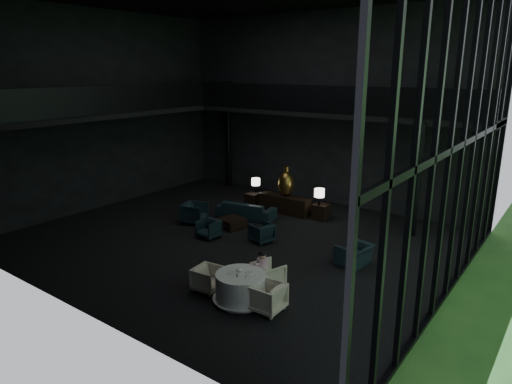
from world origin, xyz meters
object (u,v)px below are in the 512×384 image
Objects in this scene: lounge_armchair_south at (209,229)px; dining_chair_north at (268,274)px; dining_table at (241,289)px; bronze_urn at (286,183)px; side_table_right at (321,212)px; dining_chair_east at (267,296)px; table_lamp_left at (256,182)px; child at (262,262)px; lounge_armchair_east at (262,233)px; dining_chair_west at (208,279)px; sofa at (246,206)px; lounge_armchair_west at (195,211)px; console at (284,204)px; side_table_left at (252,200)px; window_armchair at (354,252)px; table_lamp_right at (319,194)px; coffee_table at (232,223)px.

lounge_armchair_south is 0.89× the size of dining_chair_north.
dining_chair_north is (0.09, 1.09, 0.03)m from dining_table.
bronze_urn is 1.85m from side_table_right.
dining_chair_east reaches higher than lounge_armchair_south.
table_lamp_left is 1.02× the size of child.
side_table_right is 7.31m from dining_chair_east.
dining_chair_west is (0.90, -3.69, 0.01)m from lounge_armchair_east.
sofa is (0.76, -1.67, -0.51)m from table_lamp_left.
console is at bearing -52.62° from lounge_armchair_west.
lounge_armchair_south is (1.04, -3.92, 0.04)m from side_table_left.
dining_chair_north is (4.80, -5.92, -0.64)m from table_lamp_left.
window_armchair is 1.28× the size of dining_chair_north.
side_table_left is 0.61× the size of window_armchair.
bronze_urn reaches higher than side_table_right.
bronze_urn is 1.30× the size of window_armchair.
console is at bearing 83.57° from lounge_armchair_south.
side_table_right is 7.11m from dining_table.
window_armchair is at bearing -46.49° from table_lamp_right.
dining_table is at bearing 88.57° from child.
table_lamp_right reaches higher than lounge_armchair_east.
lounge_armchair_east is (1.13, -3.26, -0.90)m from bronze_urn.
dining_chair_north is (4.80, -5.68, 0.08)m from side_table_left.
bronze_urn is 1.97× the size of side_table_right.
console is 3.45× the size of lounge_armchair_east.
side_table_right is 0.63× the size of lounge_armchair_west.
dining_table is at bearing -77.80° from side_table_right.
lounge_armchair_south is (-2.16, -3.93, -0.76)m from table_lamp_right.
lounge_armchair_west reaches higher than side_table_right.
side_table_right is at bearing 5.61° from console.
window_armchair is at bearing -48.04° from side_table_right.
dining_chair_east is (-0.57, -3.74, -0.01)m from window_armchair.
console is 3.69× the size of child.
lounge_armchair_east is 1.77m from coffee_table.
coffee_table is 4.83m from dining_chair_north.
bronze_urn reaches higher than table_lamp_left.
side_table_left is 0.92× the size of side_table_right.
child is at bearing -75.85° from side_table_right.
lounge_armchair_south is 0.82× the size of dining_chair_east.
side_table_right is 0.42× the size of dining_table.
console is 1.76m from table_lamp_right.
table_lamp_right is at bearing -162.51° from dining_chair_east.
lounge_armchair_south is (-0.56, -3.94, -0.04)m from console.
table_lamp_right reaches higher than table_lamp_left.
sofa is (-2.44, -1.44, -0.59)m from table_lamp_right.
window_armchair reaches higher than dining_chair_north.
dining_chair_west is at bearing 30.26° from lounge_armchair_east.
console is 3.50× the size of lounge_armchair_south.
dining_chair_east reaches higher than console.
table_lamp_right is at bearing -4.15° from table_lamp_left.
dining_table is (3.66, -2.85, 0.01)m from lounge_armchair_south.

